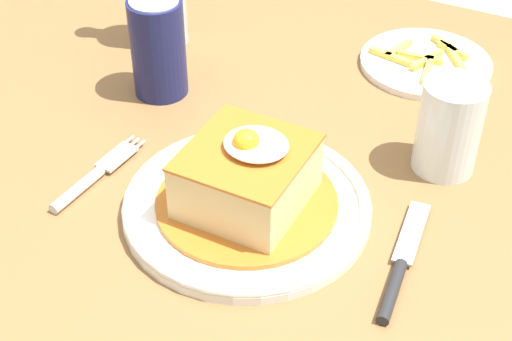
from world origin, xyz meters
name	(u,v)px	position (x,y,z in m)	size (l,w,h in m)	color
dining_table	(230,226)	(0.00, 0.00, 0.63)	(1.17, 0.94, 0.73)	olive
main_plate	(247,205)	(0.06, -0.07, 0.74)	(0.25, 0.25, 0.02)	white
sandwich_meal	(247,179)	(0.06, -0.07, 0.78)	(0.19, 0.19, 0.09)	#C66B23
fork	(91,179)	(-0.11, -0.11, 0.74)	(0.03, 0.14, 0.01)	silver
knife	(398,273)	(0.23, -0.09, 0.74)	(0.03, 0.17, 0.01)	#262628
soda_can	(158,48)	(-0.14, 0.08, 0.80)	(0.07, 0.07, 0.12)	#191E51
drinking_glass	(448,133)	(0.22, 0.09, 0.78)	(0.07, 0.07, 0.10)	silver
side_plate_fries	(426,62)	(0.14, 0.29, 0.74)	(0.17, 0.17, 0.02)	white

